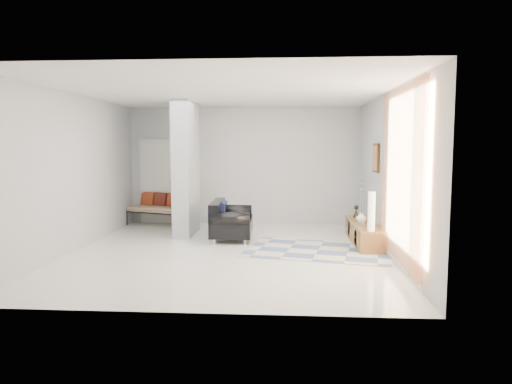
{
  "coord_description": "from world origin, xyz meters",
  "views": [
    {
      "loc": [
        1.0,
        -7.92,
        1.88
      ],
      "look_at": [
        0.45,
        0.6,
        1.01
      ],
      "focal_mm": 32.0,
      "sensor_mm": 36.0,
      "label": 1
    }
  ],
  "objects": [
    {
      "name": "cylinder_lamp",
      "position": [
        2.5,
        0.05,
        0.74
      ],
      "size": [
        0.13,
        0.13,
        0.69
      ],
      "primitive_type": "cylinder",
      "color": "silver",
      "rests_on": "media_console"
    },
    {
      "name": "loveseat",
      "position": [
        -0.14,
        1.2,
        0.37
      ],
      "size": [
        0.84,
        1.39,
        0.76
      ],
      "rotation": [
        0.0,
        0.0,
        0.03
      ],
      "color": "silver",
      "rests_on": "floor"
    },
    {
      "name": "vase",
      "position": [
        2.47,
        0.92,
        0.51
      ],
      "size": [
        0.22,
        0.22,
        0.21
      ],
      "primitive_type": "imported",
      "rotation": [
        0.0,
        0.0,
        -0.11
      ],
      "color": "white",
      "rests_on": "media_console"
    },
    {
      "name": "ceiling",
      "position": [
        0.0,
        0.0,
        2.8
      ],
      "size": [
        6.0,
        6.0,
        0.0
      ],
      "primitive_type": "plane",
      "rotation": [
        3.14,
        0.0,
        0.0
      ],
      "color": "white",
      "rests_on": "wall_back"
    },
    {
      "name": "partition_column",
      "position": [
        -1.1,
        1.6,
        1.4
      ],
      "size": [
        0.35,
        1.2,
        2.8
      ],
      "primitive_type": "cube",
      "color": "#A5A8AC",
      "rests_on": "floor"
    },
    {
      "name": "wall_back",
      "position": [
        0.0,
        3.0,
        1.4
      ],
      "size": [
        6.0,
        0.0,
        6.0
      ],
      "primitive_type": "plane",
      "rotation": [
        1.57,
        0.0,
        0.0
      ],
      "color": "#B4B6B9",
      "rests_on": "ground"
    },
    {
      "name": "wall_front",
      "position": [
        0.0,
        -3.0,
        1.4
      ],
      "size": [
        6.0,
        0.0,
        6.0
      ],
      "primitive_type": "plane",
      "rotation": [
        -1.57,
        0.0,
        0.0
      ],
      "color": "#B4B6B9",
      "rests_on": "ground"
    },
    {
      "name": "hallway_door",
      "position": [
        -2.1,
        2.96,
        1.02
      ],
      "size": [
        0.85,
        0.06,
        2.04
      ],
      "primitive_type": "cube",
      "color": "silver",
      "rests_on": "floor"
    },
    {
      "name": "floor",
      "position": [
        0.0,
        0.0,
        0.0
      ],
      "size": [
        6.0,
        6.0,
        0.0
      ],
      "primitive_type": "plane",
      "color": "silver",
      "rests_on": "ground"
    },
    {
      "name": "media_console",
      "position": [
        2.52,
        0.9,
        0.2
      ],
      "size": [
        0.45,
        2.0,
        0.8
      ],
      "color": "brown",
      "rests_on": "floor"
    },
    {
      "name": "wall_art",
      "position": [
        2.72,
        0.9,
        1.65
      ],
      "size": [
        0.04,
        0.45,
        0.55
      ],
      "primitive_type": "cube",
      "color": "#351F0E",
      "rests_on": "wall_right"
    },
    {
      "name": "bronze_figurine",
      "position": [
        2.47,
        1.54,
        0.53
      ],
      "size": [
        0.13,
        0.13,
        0.25
      ],
      "primitive_type": null,
      "rotation": [
        0.0,
        0.0,
        -0.03
      ],
      "color": "#2E2114",
      "rests_on": "media_console"
    },
    {
      "name": "wall_right",
      "position": [
        2.75,
        0.0,
        1.4
      ],
      "size": [
        0.0,
        6.0,
        6.0
      ],
      "primitive_type": "plane",
      "rotation": [
        1.57,
        0.0,
        -1.57
      ],
      "color": "#B4B6B9",
      "rests_on": "ground"
    },
    {
      "name": "curtain",
      "position": [
        2.67,
        -1.15,
        1.45
      ],
      "size": [
        0.0,
        2.55,
        2.55
      ],
      "primitive_type": "plane",
      "rotation": [
        1.57,
        0.0,
        1.57
      ],
      "color": "orange",
      "rests_on": "wall_right"
    },
    {
      "name": "area_rug",
      "position": [
        1.6,
        0.2,
        0.01
      ],
      "size": [
        2.83,
        2.18,
        0.01
      ],
      "primitive_type": "cube",
      "rotation": [
        0.0,
        0.0,
        -0.21
      ],
      "color": "#C2B794",
      "rests_on": "floor"
    },
    {
      "name": "wall_left",
      "position": [
        -2.75,
        0.0,
        1.4
      ],
      "size": [
        0.0,
        6.0,
        6.0
      ],
      "primitive_type": "plane",
      "rotation": [
        1.57,
        0.0,
        1.57
      ],
      "color": "#B4B6B9",
      "rests_on": "ground"
    },
    {
      "name": "daybed",
      "position": [
        -1.92,
        2.64,
        0.42
      ],
      "size": [
        1.73,
        1.15,
        0.77
      ],
      "rotation": [
        0.0,
        0.0,
        -0.32
      ],
      "color": "black",
      "rests_on": "floor"
    }
  ]
}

